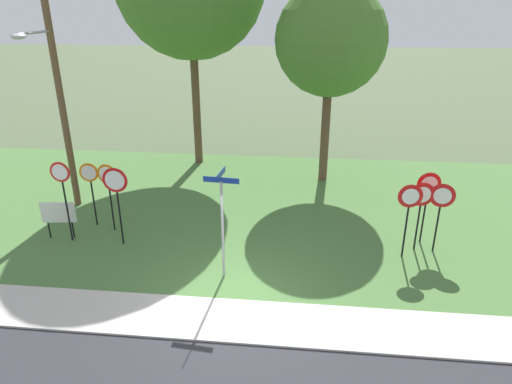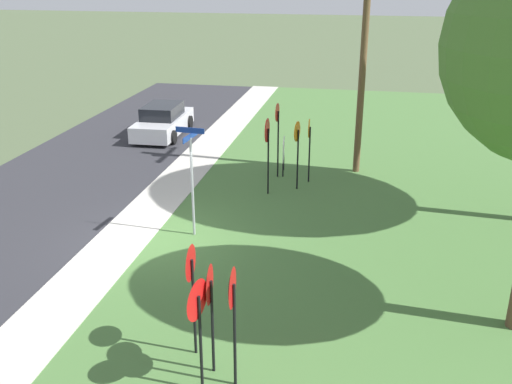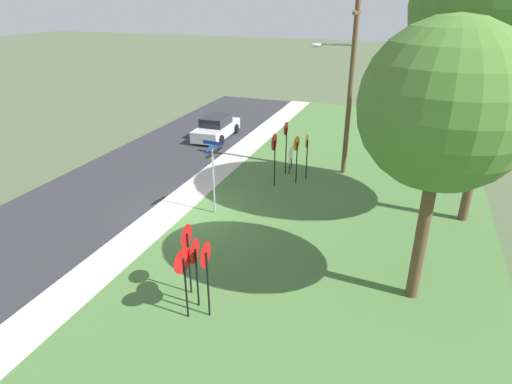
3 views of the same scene
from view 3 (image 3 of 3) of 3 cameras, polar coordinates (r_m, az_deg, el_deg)
name	(u,v)px [view 3 (image 3 of 3)]	position (r m, az deg, el deg)	size (l,w,h in m)	color
ground_plane	(186,215)	(18.41, -9.17, -2.97)	(160.00, 160.00, 0.00)	#4C5B3D
road_asphalt	(91,198)	(21.01, -20.75, -0.74)	(44.00, 6.40, 0.01)	#2D2D33
sidewalk_strip	(169,211)	(18.77, -11.33, -2.48)	(44.00, 1.60, 0.06)	#BCB7AD
grass_median	(328,240)	(16.59, 9.44, -6.16)	(44.00, 12.00, 0.04)	#477038
stop_sign_near_left	(307,147)	(21.24, 6.67, 5.82)	(0.64, 0.10, 2.26)	black
stop_sign_near_right	(286,137)	(21.72, 3.94, 7.17)	(0.64, 0.10, 2.68)	black
stop_sign_far_left	(274,148)	(20.17, 2.41, 5.73)	(0.78, 0.09, 2.57)	black
stop_sign_far_center	(297,150)	(20.59, 5.33, 5.50)	(0.67, 0.13, 2.35)	black
yield_sign_near_left	(206,262)	(11.92, -6.61, -9.13)	(0.74, 0.11, 2.38)	black
yield_sign_near_right	(187,243)	(12.89, -9.05, -6.65)	(0.71, 0.11, 2.34)	black
yield_sign_far_left	(183,267)	(12.02, -9.52, -9.67)	(0.73, 0.17, 2.24)	black
yield_sign_far_right	(195,257)	(12.39, -8.03, -8.46)	(0.74, 0.12, 2.23)	black
street_name_post	(213,171)	(17.62, -5.63, 2.71)	(0.96, 0.81, 3.12)	#9EA0A8
utility_pole	(348,80)	(21.64, 11.99, 14.18)	(2.10, 2.16, 8.66)	brown
notice_board	(291,156)	(22.39, 4.58, 4.77)	(1.10, 0.16, 1.25)	black
oak_tree_left	(509,7)	(17.81, 30.17, 20.16)	(6.41, 6.41, 11.17)	brown
oak_tree_right	(445,107)	(12.04, 23.50, 10.13)	(4.37, 4.37, 7.98)	brown
parked_hatchback_near	(216,128)	(28.17, -5.23, 8.38)	(4.25, 2.00, 1.39)	silver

